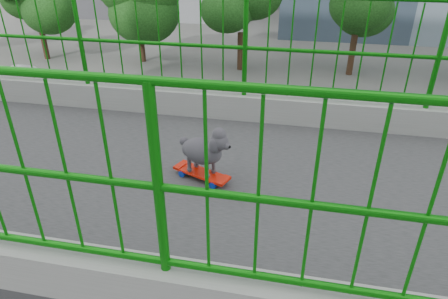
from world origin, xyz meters
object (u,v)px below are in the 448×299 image
at_px(car_0, 213,242).
at_px(car_7, 211,142).
at_px(poodle, 203,150).
at_px(car_4, 27,77).
at_px(skateboard, 202,174).

relative_size(car_0, car_7, 0.84).
bearing_deg(poodle, car_7, -144.62).
bearing_deg(car_4, car_0, -129.72).
height_order(car_0, car_7, car_7).
bearing_deg(car_7, skateboard, -166.76).
relative_size(car_0, car_4, 0.89).
distance_m(car_0, car_4, 20.03).
relative_size(poodle, car_7, 0.10).
xyz_separation_m(car_4, car_7, (6.40, 13.84, -0.08)).
distance_m(skateboard, car_0, 8.85).
relative_size(skateboard, poodle, 1.11).
relative_size(skateboard, car_7, 0.11).
bearing_deg(car_7, car_4, 65.19).
bearing_deg(poodle, skateboard, -90.00).
height_order(poodle, car_4, poodle).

